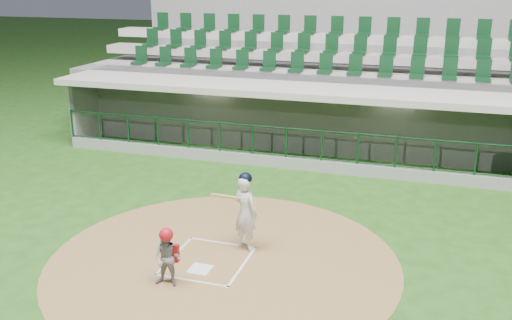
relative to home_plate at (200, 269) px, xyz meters
The scene contains 8 objects.
ground 0.70m from the home_plate, 90.00° to the left, with size 120.00×120.00×0.00m, color #204B15.
dirt_circle 0.58m from the home_plate, 59.04° to the left, with size 7.20×7.20×0.01m, color brown.
home_plate is the anchor object (origin of this frame).
batter_box_chalk 0.40m from the home_plate, 90.00° to the left, with size 1.55×1.80×0.01m.
dugout_structure 8.57m from the home_plate, 89.28° to the left, with size 16.40×3.70×3.00m.
seating_deck 11.69m from the home_plate, 90.00° to the left, with size 17.00×6.72×5.15m.
batter 1.55m from the home_plate, 64.86° to the left, with size 0.89×0.95×1.72m.
catcher 0.97m from the home_plate, 115.71° to the right, with size 0.56×0.45×1.17m.
Camera 1 is at (4.12, -9.98, 5.57)m, focal length 40.00 mm.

